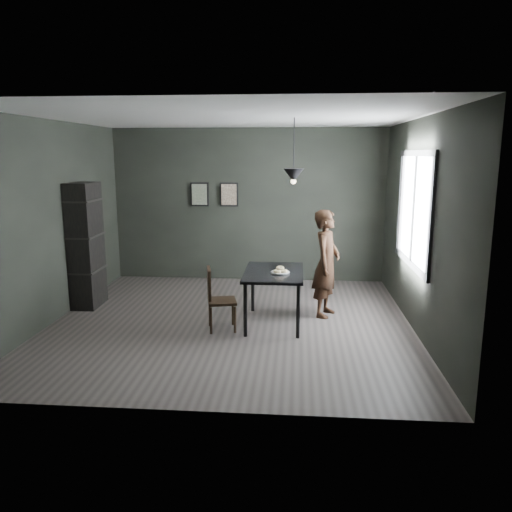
# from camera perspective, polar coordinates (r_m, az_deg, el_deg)

# --- Properties ---
(ground) EXTENTS (5.00, 5.00, 0.00)m
(ground) POSITION_cam_1_polar(r_m,az_deg,el_deg) (7.12, -2.87, -7.55)
(ground) COLOR #352F2D
(ground) RESTS_ON ground
(back_wall) EXTENTS (5.00, 0.10, 2.80)m
(back_wall) POSITION_cam_1_polar(r_m,az_deg,el_deg) (9.25, -0.90, 5.81)
(back_wall) COLOR black
(back_wall) RESTS_ON ground
(ceiling) EXTENTS (5.00, 5.00, 0.02)m
(ceiling) POSITION_cam_1_polar(r_m,az_deg,el_deg) (6.74, -3.12, 15.56)
(ceiling) COLOR silver
(ceiling) RESTS_ON ground
(window_assembly) EXTENTS (0.04, 1.96, 1.56)m
(window_assembly) POSITION_cam_1_polar(r_m,az_deg,el_deg) (7.08, 17.57, 5.12)
(window_assembly) COLOR white
(window_assembly) RESTS_ON ground
(cafe_table) EXTENTS (0.80, 1.20, 0.75)m
(cafe_table) POSITION_cam_1_polar(r_m,az_deg,el_deg) (6.87, 2.04, -2.39)
(cafe_table) COLOR black
(cafe_table) RESTS_ON ground
(white_plate) EXTENTS (0.23, 0.23, 0.01)m
(white_plate) POSITION_cam_1_polar(r_m,az_deg,el_deg) (6.75, 2.77, -1.92)
(white_plate) COLOR silver
(white_plate) RESTS_ON cafe_table
(donut_pile) EXTENTS (0.19, 0.19, 0.09)m
(donut_pile) POSITION_cam_1_polar(r_m,az_deg,el_deg) (6.74, 2.77, -1.62)
(donut_pile) COLOR #F0E5BB
(donut_pile) RESTS_ON white_plate
(woman) EXTENTS (0.54, 0.66, 1.56)m
(woman) POSITION_cam_1_polar(r_m,az_deg,el_deg) (7.28, 8.05, -0.85)
(woman) COLOR black
(woman) RESTS_ON ground
(wood_chair) EXTENTS (0.44, 0.44, 0.85)m
(wood_chair) POSITION_cam_1_polar(r_m,az_deg,el_deg) (6.69, -4.58, -4.45)
(wood_chair) COLOR black
(wood_chair) RESTS_ON ground
(shelf_unit) EXTENTS (0.38, 0.65, 1.91)m
(shelf_unit) POSITION_cam_1_polar(r_m,az_deg,el_deg) (8.08, -18.87, 1.17)
(shelf_unit) COLOR black
(shelf_unit) RESTS_ON ground
(pendant_lamp) EXTENTS (0.28, 0.28, 0.86)m
(pendant_lamp) POSITION_cam_1_polar(r_m,az_deg,el_deg) (6.77, 4.31, 9.18)
(pendant_lamp) COLOR black
(pendant_lamp) RESTS_ON ground
(framed_print_left) EXTENTS (0.34, 0.04, 0.44)m
(framed_print_left) POSITION_cam_1_polar(r_m,az_deg,el_deg) (9.34, -6.47, 7.02)
(framed_print_left) COLOR black
(framed_print_left) RESTS_ON ground
(framed_print_right) EXTENTS (0.34, 0.04, 0.44)m
(framed_print_right) POSITION_cam_1_polar(r_m,az_deg,el_deg) (9.25, -3.10, 7.03)
(framed_print_right) COLOR black
(framed_print_right) RESTS_ON ground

